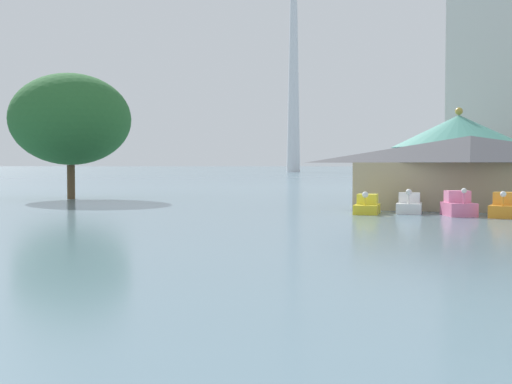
% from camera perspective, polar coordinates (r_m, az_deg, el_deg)
% --- Properties ---
extents(pedal_boat_yellow, '(1.58, 2.77, 1.42)m').
position_cam_1_polar(pedal_boat_yellow, '(42.93, 9.28, -1.15)').
color(pedal_boat_yellow, yellow).
rests_on(pedal_boat_yellow, ground).
extents(pedal_boat_white, '(1.66, 2.54, 1.56)m').
position_cam_1_polar(pedal_boat_white, '(43.81, 12.71, -1.06)').
color(pedal_boat_white, white).
rests_on(pedal_boat_white, ground).
extents(pedal_boat_pink, '(2.26, 2.78, 1.69)m').
position_cam_1_polar(pedal_boat_pink, '(42.35, 16.58, -1.11)').
color(pedal_boat_pink, pink).
rests_on(pedal_boat_pink, ground).
extents(pedal_boat_orange, '(1.97, 2.70, 1.56)m').
position_cam_1_polar(pedal_boat_orange, '(41.95, 20.15, -1.22)').
color(pedal_boat_orange, orange).
rests_on(pedal_boat_orange, ground).
extents(boathouse, '(16.21, 6.01, 4.98)m').
position_cam_1_polar(boathouse, '(47.99, 17.49, 1.69)').
color(boathouse, tan).
rests_on(boathouse, ground).
extents(green_roof_pavilion, '(12.26, 12.26, 8.30)m').
position_cam_1_polar(green_roof_pavilion, '(65.51, 16.59, 3.27)').
color(green_roof_pavilion, brown).
rests_on(green_roof_pavilion, ground).
extents(shoreline_tree_tall_left, '(10.57, 10.57, 11.04)m').
position_cam_1_polar(shoreline_tree_tall_left, '(62.32, -15.27, 5.89)').
color(shoreline_tree_tall_left, brown).
rests_on(shoreline_tree_tall_left, ground).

